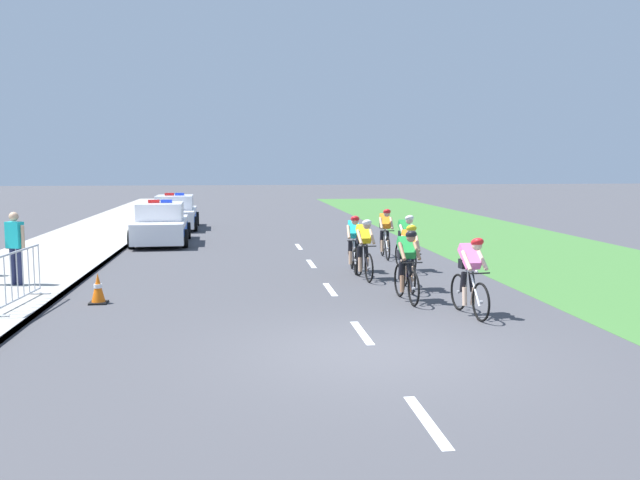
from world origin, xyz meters
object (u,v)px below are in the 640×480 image
object	(u,v)px
cyclist_seventh	(385,233)
police_car_nearest	(161,225)
cyclist_lead	(470,275)
cyclist_fourth	(364,248)
crowd_barrier_front	(17,278)
traffic_cone_near	(98,289)
cyclist_third	(409,256)
cyclist_second	(407,264)
cyclist_fifth	(406,242)
cyclist_sixth	(354,243)
spectator_back	(15,243)
police_car_second	(175,213)

from	to	relation	value
cyclist_seventh	police_car_nearest	bearing A→B (deg)	147.20
cyclist_lead	cyclist_fourth	world-z (taller)	same
crowd_barrier_front	traffic_cone_near	distance (m)	1.55
cyclist_third	police_car_nearest	distance (m)	11.84
traffic_cone_near	cyclist_lead	bearing A→B (deg)	-15.49
cyclist_fourth	cyclist_seventh	xyz separation A→B (m)	(1.35, 3.64, 0.00)
cyclist_second	cyclist_fourth	size ratio (longest dim) A/B	1.00
cyclist_fifth	police_car_nearest	world-z (taller)	police_car_nearest
cyclist_sixth	cyclist_seventh	bearing A→B (deg)	60.25
cyclist_fourth	spectator_back	xyz separation A→B (m)	(-8.16, -0.42, 0.30)
cyclist_seventh	traffic_cone_near	distance (m)	9.41
cyclist_fourth	cyclist_fifth	xyz separation A→B (m)	(1.38, 1.21, 0.00)
cyclist_sixth	police_car_nearest	bearing A→B (deg)	129.39
cyclist_lead	cyclist_third	bearing A→B (deg)	100.24
cyclist_fourth	traffic_cone_near	bearing A→B (deg)	-159.77
police_car_nearest	crowd_barrier_front	size ratio (longest dim) A/B	1.92
police_car_second	spectator_back	bearing A→B (deg)	-99.09
cyclist_lead	cyclist_fifth	bearing A→B (deg)	88.65
cyclist_fourth	traffic_cone_near	xyz separation A→B (m)	(-6.00, -2.21, -0.48)
cyclist_sixth	traffic_cone_near	size ratio (longest dim) A/B	2.69
cyclist_third	traffic_cone_near	xyz separation A→B (m)	(-6.76, -0.70, -0.48)
cyclist_second	crowd_barrier_front	world-z (taller)	cyclist_second
police_car_nearest	traffic_cone_near	world-z (taller)	police_car_nearest
cyclist_lead	cyclist_third	distance (m)	2.75
spectator_back	cyclist_lead	bearing A→B (deg)	-22.00
cyclist_lead	traffic_cone_near	xyz separation A→B (m)	(-7.25, 2.01, -0.48)
crowd_barrier_front	cyclist_second	bearing A→B (deg)	-0.42
cyclist_third	cyclist_fourth	world-z (taller)	same
cyclist_fourth	traffic_cone_near	size ratio (longest dim) A/B	2.69
cyclist_lead	crowd_barrier_front	size ratio (longest dim) A/B	0.74
cyclist_second	cyclist_sixth	size ratio (longest dim) A/B	1.00
cyclist_fifth	police_car_nearest	size ratio (longest dim) A/B	0.39
cyclist_fifth	cyclist_sixth	bearing A→B (deg)	-179.51
cyclist_fourth	cyclist_sixth	distance (m)	1.20
cyclist_second	cyclist_fourth	distance (m)	2.80
cyclist_seventh	police_car_second	bearing A→B (deg)	125.22
cyclist_lead	cyclist_sixth	world-z (taller)	same
cyclist_second	cyclist_third	world-z (taller)	same
cyclist_second	spectator_back	distance (m)	8.88
cyclist_fifth	traffic_cone_near	size ratio (longest dim) A/B	2.69
cyclist_second	cyclist_lead	bearing A→B (deg)	-59.17
crowd_barrier_front	cyclist_lead	bearing A→B (deg)	-9.82
police_car_nearest	police_car_second	world-z (taller)	same
cyclist_lead	cyclist_seventh	size ratio (longest dim) A/B	1.00
crowd_barrier_front	police_car_nearest	bearing A→B (deg)	82.00
cyclist_third	police_car_second	size ratio (longest dim) A/B	0.39
cyclist_fourth	police_car_second	xyz separation A→B (m)	(-5.88, 13.88, -0.11)
cyclist_fifth	police_car_nearest	xyz separation A→B (m)	(-7.25, 7.09, -0.11)
police_car_nearest	spectator_back	xyz separation A→B (m)	(-2.29, -8.72, 0.40)
cyclist_lead	cyclist_second	bearing A→B (deg)	120.83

